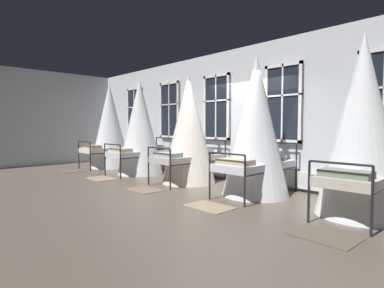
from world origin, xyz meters
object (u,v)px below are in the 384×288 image
cot_second (140,128)px  cot_fourth (256,128)px  cot_first (110,127)px  cot_fifth (362,128)px  cot_third (189,130)px

cot_second → cot_fourth: bearing=-90.0°
cot_first → cot_fifth: bearing=-90.7°
cot_first → cot_third: (3.93, -0.00, -0.07)m
cot_second → cot_fourth: cot_fourth is taller
cot_second → cot_fifth: (5.98, 0.06, 0.03)m
cot_first → cot_fifth: (7.87, -0.00, -0.00)m
cot_second → cot_fifth: 5.98m
cot_fifth → cot_third: bearing=88.6°
cot_third → cot_fourth: bearing=-89.4°
cot_second → cot_first: bearing=87.1°
cot_fourth → cot_fifth: size_ratio=1.00×
cot_second → cot_fifth: cot_fifth is taller
cot_first → cot_second: cot_first is taller
cot_fourth → cot_fifth: cot_fifth is taller
cot_first → cot_fifth: 7.87m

